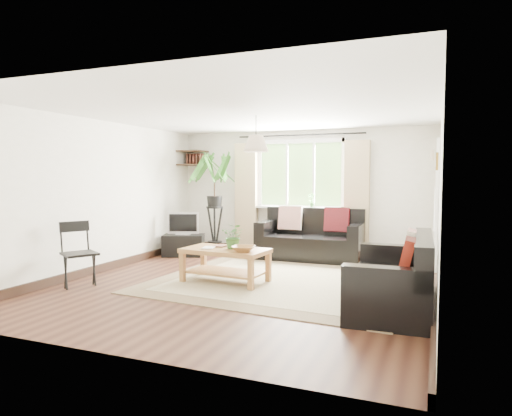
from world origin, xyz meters
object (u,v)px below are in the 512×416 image
at_px(tv_stand, 184,245).
at_px(palm_stand, 215,203).
at_px(sofa_right, 391,274).
at_px(folding_chair, 80,255).
at_px(coffee_table, 225,266).
at_px(sofa_back, 310,235).

height_order(tv_stand, palm_stand, palm_stand).
bearing_deg(sofa_right, folding_chair, -84.66).
bearing_deg(coffee_table, sofa_right, -11.57).
bearing_deg(folding_chair, coffee_table, -29.86).
height_order(tv_stand, folding_chair, folding_chair).
xyz_separation_m(tv_stand, palm_stand, (0.40, 0.53, 0.79)).
bearing_deg(palm_stand, coffee_table, -59.76).
bearing_deg(palm_stand, sofa_back, 0.20).
xyz_separation_m(sofa_right, folding_chair, (-4.05, -0.51, 0.04)).
bearing_deg(sofa_back, folding_chair, -127.16).
height_order(sofa_right, tv_stand, sofa_right).
distance_m(tv_stand, palm_stand, 1.03).
xyz_separation_m(coffee_table, palm_stand, (-1.29, 2.21, 0.75)).
height_order(sofa_back, sofa_right, sofa_back).
distance_m(coffee_table, palm_stand, 2.67).
distance_m(coffee_table, folding_chair, 2.00).
height_order(sofa_back, palm_stand, palm_stand).
xyz_separation_m(sofa_right, coffee_table, (-2.32, 0.47, -0.16)).
distance_m(sofa_right, folding_chair, 4.08).
relative_size(sofa_right, tv_stand, 2.28).
bearing_deg(sofa_back, sofa_right, -58.87).
height_order(sofa_back, coffee_table, sofa_back).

